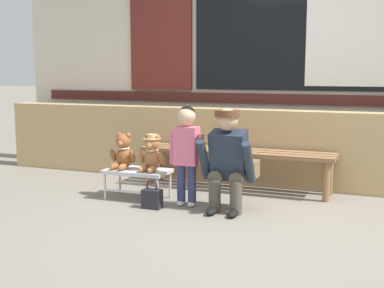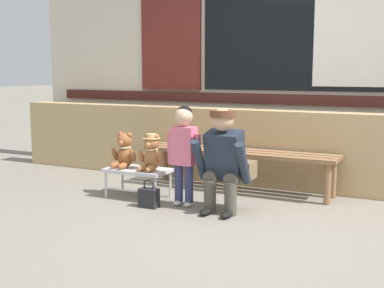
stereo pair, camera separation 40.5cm
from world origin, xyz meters
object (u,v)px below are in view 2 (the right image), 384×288
child_standing (184,144)px  wooden_bench_long (238,157)px  teddy_bear_plain (124,151)px  adult_crouching (225,160)px  teddy_bear_with_hat (151,153)px  handbag_on_ground (149,197)px  small_display_bench (138,172)px

child_standing → wooden_bench_long: bearing=72.2°
teddy_bear_plain → wooden_bench_long: bearing=36.4°
child_standing → adult_crouching: (0.43, -0.02, -0.11)m
teddy_bear_with_hat → child_standing: (0.40, -0.07, 0.12)m
teddy_bear_plain → child_standing: 0.73m
teddy_bear_with_hat → handbag_on_ground: teddy_bear_with_hat is taller
teddy_bear_plain → teddy_bear_with_hat: same height
teddy_bear_with_hat → adult_crouching: adult_crouching is taller
teddy_bear_with_hat → teddy_bear_plain: bearing=-179.9°
small_display_bench → adult_crouching: (0.99, -0.09, 0.21)m
teddy_bear_with_hat → wooden_bench_long: bearing=47.8°
adult_crouching → handbag_on_ground: adult_crouching is taller
teddy_bear_with_hat → child_standing: size_ratio=0.38×
wooden_bench_long → teddy_bear_plain: (-0.97, -0.72, 0.09)m
teddy_bear_plain → handbag_on_ground: teddy_bear_plain is taller
child_standing → teddy_bear_with_hat: bearing=170.5°
small_display_bench → child_standing: bearing=-6.6°
child_standing → adult_crouching: child_standing is taller
small_display_bench → wooden_bench_long: bearing=41.5°
teddy_bear_plain → handbag_on_ground: (0.45, -0.27, -0.37)m
wooden_bench_long → teddy_bear_plain: teddy_bear_plain is taller
small_display_bench → child_standing: 0.65m
child_standing → adult_crouching: 0.44m
wooden_bench_long → adult_crouching: (0.18, -0.81, 0.11)m
wooden_bench_long → teddy_bear_plain: 1.21m
child_standing → handbag_on_ground: bearing=-143.0°
teddy_bear_plain → handbag_on_ground: bearing=-30.9°
wooden_bench_long → child_standing: child_standing is taller
handbag_on_ground → teddy_bear_with_hat: bearing=115.6°
wooden_bench_long → small_display_bench: (-0.81, -0.72, -0.11)m
wooden_bench_long → handbag_on_ground: (-0.52, -0.98, -0.28)m
small_display_bench → child_standing: (0.56, -0.06, 0.33)m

